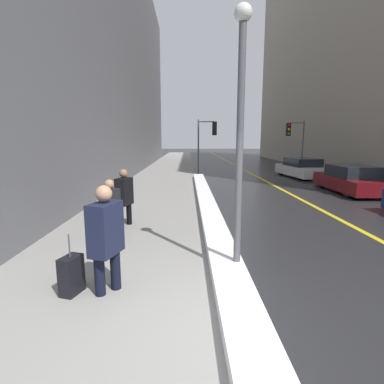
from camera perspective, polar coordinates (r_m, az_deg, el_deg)
ground_plane at (r=4.08m, az=7.21°, el=-24.89°), size 160.00×160.00×0.00m
sidewalk_slab at (r=18.52m, az=-5.51°, el=2.61°), size 4.00×80.00×0.01m
road_centre_stripe at (r=19.00m, az=12.85°, el=2.58°), size 0.16×80.00×0.00m
snow_bank_curb at (r=10.53m, az=2.88°, el=-2.28°), size 0.59×17.02×0.22m
building_facade_left at (r=24.91m, az=-17.41°, el=23.11°), size 6.00×36.00×16.44m
building_facade_right at (r=30.37m, az=29.20°, el=27.75°), size 6.00×36.00×24.49m
lamp_post at (r=5.06m, az=9.21°, el=13.61°), size 0.28×0.28×4.39m
traffic_light_near at (r=20.68m, az=3.14°, el=10.80°), size 1.30×0.37×3.70m
traffic_light_far at (r=22.78m, az=18.84°, el=10.15°), size 1.31×0.32×3.67m
pedestrian_in_glasses at (r=4.69m, az=-16.10°, el=-7.77°), size 0.47×0.61×1.67m
pedestrian_with_shoulder_bag at (r=7.06m, az=-15.23°, el=-2.90°), size 0.41×0.70×1.45m
pedestrian_trailing at (r=8.31m, az=-12.78°, el=-0.48°), size 0.44×0.57×1.56m
parked_car_maroon at (r=15.19m, az=28.08°, el=2.07°), size 1.81×4.22×1.22m
parked_car_white at (r=20.13m, az=20.12°, el=4.26°), size 2.13×4.40×1.21m
rolling_suitcase at (r=5.04m, az=-21.99°, el=-14.51°), size 0.32×0.41×0.95m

